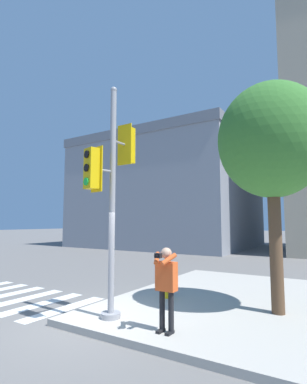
% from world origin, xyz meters
% --- Properties ---
extents(ground_plane, '(160.00, 160.00, 0.00)m').
position_xyz_m(ground_plane, '(0.00, 0.00, 0.00)').
color(ground_plane, slate).
extents(sidewalk_corner, '(8.00, 8.00, 0.15)m').
position_xyz_m(sidewalk_corner, '(3.50, 3.50, 0.08)').
color(sidewalk_corner, '#ADA89E').
rests_on(sidewalk_corner, ground_plane).
extents(traffic_signal_pole, '(0.53, 1.43, 5.36)m').
position_xyz_m(traffic_signal_pole, '(0.62, 0.28, 3.20)').
color(traffic_signal_pole, '#939399').
rests_on(traffic_signal_pole, sidewalk_corner).
extents(person_photographer, '(0.50, 0.53, 1.62)m').
position_xyz_m(person_photographer, '(2.14, 0.17, 1.13)').
color(person_photographer, black).
rests_on(person_photographer, sidewalk_corner).
extents(street_tree, '(2.61, 2.61, 5.58)m').
position_xyz_m(street_tree, '(3.77, 2.61, 4.26)').
color(street_tree, brown).
rests_on(street_tree, sidewalk_corner).
extents(fire_hydrant, '(0.20, 0.26, 0.65)m').
position_xyz_m(fire_hydrant, '(0.85, 2.50, 0.47)').
color(fire_hydrant, yellow).
rests_on(fire_hydrant, sidewalk_corner).
extents(building_left, '(15.49, 13.20, 10.16)m').
position_xyz_m(building_left, '(-9.28, 20.78, 5.09)').
color(building_left, gray).
rests_on(building_left, ground_plane).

